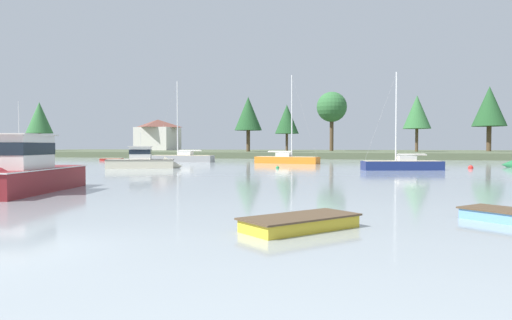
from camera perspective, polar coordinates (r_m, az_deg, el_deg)
name	(u,v)px	position (r m, az deg, el deg)	size (l,w,h in m)	color
far_shore_bank	(336,153)	(105.05, 9.93, 0.83)	(168.07, 56.95, 1.07)	#4C563D
cruiser_maroon	(18,180)	(24.11, -27.52, -2.21)	(4.20, 9.14, 5.20)	maroon
sailboat_grey	(183,160)	(64.11, -9.13, -0.01)	(8.73, 3.13, 11.79)	gray
dinghy_red	(112,160)	(71.98, -17.54, 0.03)	(3.46, 1.94, 0.55)	#B2231E
cruiser_cream	(147,163)	(47.14, -13.40, -0.41)	(7.70, 4.79, 4.30)	beige
sailboat_orange	(287,161)	(58.11, 3.85, -0.18)	(8.42, 3.49, 11.70)	orange
dinghy_yellow	(300,225)	(12.48, 5.53, -8.03)	(3.23, 3.44, 0.52)	gold
sailboat_navy	(402,168)	(44.51, 17.73, -0.91)	(7.53, 3.84, 9.63)	navy
mooring_buoy_green	(278,168)	(45.62, 2.70, -0.96)	(0.33, 0.33, 0.39)	#1E8C47
mooring_buoy_red	(471,168)	(49.64, 25.18, -0.88)	(0.49, 0.49, 0.54)	red
shore_tree_far_right	(287,119)	(93.19, 3.87, 5.08)	(4.82, 4.82, 9.52)	brown
shore_tree_left_mid	(332,107)	(104.26, 9.41, 6.48)	(6.73, 6.73, 13.23)	brown
shore_tree_inland_a	(489,107)	(109.05, 27.06, 5.94)	(6.91, 6.91, 13.76)	brown
shore_tree_center_right	(417,112)	(96.80, 19.41, 5.64)	(5.43, 5.43, 11.21)	brown
shore_tree_far_left	(39,118)	(116.98, -25.37, 4.77)	(5.88, 5.88, 11.24)	brown
shore_tree_left	(248,114)	(93.20, -0.98, 5.76)	(5.55, 5.55, 11.10)	brown
cottage_behind_trees	(158,134)	(123.77, -12.12, 3.14)	(9.99, 10.19, 8.08)	silver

